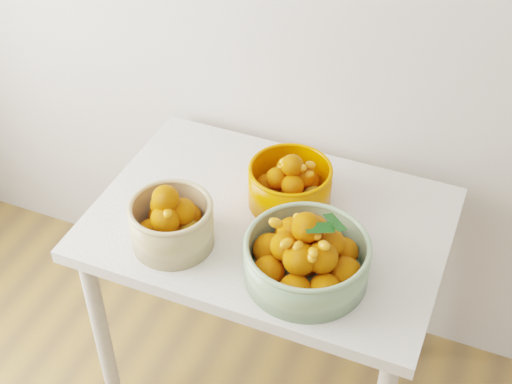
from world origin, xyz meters
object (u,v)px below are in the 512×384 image
bowl_cream (171,222)px  bowl_orange (290,184)px  bowl_green (307,257)px  table (269,243)px

bowl_cream → bowl_orange: bowl_cream is taller
bowl_cream → bowl_orange: size_ratio=1.06×
bowl_green → bowl_orange: size_ratio=1.49×
bowl_cream → bowl_orange: bearing=49.2°
table → bowl_orange: bearing=72.6°
bowl_green → table: bearing=134.9°
bowl_cream → bowl_green: bowl_green is taller
table → bowl_orange: bowl_orange is taller
bowl_green → bowl_orange: bearing=118.7°
table → bowl_orange: size_ratio=4.07×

